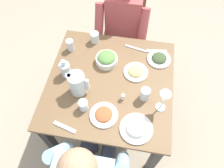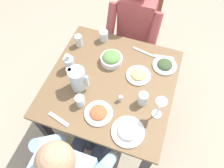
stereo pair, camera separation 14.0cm
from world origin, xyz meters
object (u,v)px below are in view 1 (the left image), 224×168
(water_pitcher, at_px, (77,84))
(plate_fries, at_px, (136,71))
(water_glass_far_right, at_px, (145,94))
(salt_shaker, at_px, (123,97))
(diner_far, at_px, (121,31))
(water_glass_by_pitcher, at_px, (70,45))
(water_glass_far_left, at_px, (95,37))
(water_glass_near_right, at_px, (83,105))
(dining_table, at_px, (110,89))
(plate_dolmas, at_px, (159,58))
(oil_carafe, at_px, (66,70))
(diner_near, at_px, (90,168))
(chair_far, at_px, (124,27))
(wine_glass, at_px, (164,98))
(salad_bowl, at_px, (107,59))
(plate_yoghurt, at_px, (136,128))
(plate_rice_curry, at_px, (104,115))

(water_pitcher, bearing_deg, plate_fries, 30.70)
(water_glass_far_right, height_order, salt_shaker, water_glass_far_right)
(diner_far, height_order, water_glass_by_pitcher, diner_far)
(water_pitcher, height_order, water_glass_far_left, water_pitcher)
(water_glass_near_right, xyz_separation_m, salt_shaker, (0.26, 0.12, -0.02))
(dining_table, xyz_separation_m, plate_dolmas, (0.36, 0.28, 0.12))
(diner_far, bearing_deg, plate_dolmas, -43.86)
(water_glass_far_left, distance_m, oil_carafe, 0.41)
(plate_dolmas, bearing_deg, dining_table, -141.83)
(dining_table, xyz_separation_m, diner_near, (-0.02, -0.63, 0.04))
(chair_far, xyz_separation_m, plate_fries, (0.19, -0.71, 0.23))
(water_glass_by_pitcher, bearing_deg, oil_carafe, -82.21)
(water_glass_near_right, distance_m, wine_glass, 0.55)
(chair_far, xyz_separation_m, oil_carafe, (-0.34, -0.82, 0.27))
(water_pitcher, relative_size, salad_bowl, 1.08)
(diner_far, bearing_deg, water_pitcher, -105.64)
(salad_bowl, height_order, water_glass_far_right, water_glass_far_right)
(diner_far, height_order, water_pitcher, diner_far)
(diner_far, bearing_deg, oil_carafe, -118.95)
(water_glass_far_left, bearing_deg, water_glass_far_right, -45.83)
(dining_table, xyz_separation_m, chair_far, (-0.00, 0.83, -0.11))
(plate_yoghurt, relative_size, wine_glass, 1.14)
(plate_fries, relative_size, plate_dolmas, 0.99)
(salad_bowl, height_order, water_glass_near_right, salad_bowl)
(plate_yoghurt, height_order, water_glass_far_right, water_glass_far_right)
(plate_dolmas, relative_size, water_glass_far_right, 1.80)
(dining_table, height_order, wine_glass, wine_glass)
(dining_table, bearing_deg, water_pitcher, -151.22)
(salad_bowl, bearing_deg, wine_glass, -36.67)
(water_pitcher, bearing_deg, diner_far, 74.36)
(water_glass_far_left, bearing_deg, diner_far, 50.09)
(diner_far, bearing_deg, diner_near, -90.61)
(plate_yoghurt, xyz_separation_m, salt_shaker, (-0.12, 0.21, 0.01))
(dining_table, bearing_deg, oil_carafe, 178.20)
(water_glass_by_pitcher, height_order, salt_shaker, water_glass_by_pitcher)
(plate_dolmas, bearing_deg, plate_yoghurt, -100.58)
(plate_rice_curry, bearing_deg, salt_shaker, 53.87)
(chair_far, height_order, salt_shaker, chair_far)
(plate_dolmas, bearing_deg, water_glass_far_left, 168.74)
(plate_fries, xyz_separation_m, plate_dolmas, (0.17, 0.16, 0.00))
(salad_bowl, xyz_separation_m, water_glass_near_right, (-0.08, -0.43, 0.00))
(dining_table, height_order, chair_far, chair_far)
(chair_far, height_order, salad_bowl, chair_far)
(water_glass_by_pitcher, bearing_deg, water_glass_far_right, -28.96)
(dining_table, distance_m, diner_far, 0.63)
(water_glass_near_right, bearing_deg, salad_bowl, 79.16)
(plate_rice_curry, xyz_separation_m, water_glass_by_pitcher, (-0.39, 0.55, 0.04))
(plate_dolmas, xyz_separation_m, water_glass_by_pitcher, (-0.74, -0.01, 0.04))
(water_glass_near_right, height_order, wine_glass, wine_glass)
(diner_far, relative_size, plate_fries, 6.12)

